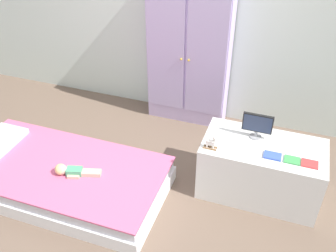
{
  "coord_description": "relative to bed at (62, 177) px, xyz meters",
  "views": [
    {
      "loc": [
        1.07,
        -2.09,
        2.45
      ],
      "look_at": [
        0.19,
        0.42,
        0.55
      ],
      "focal_mm": 40.37,
      "sensor_mm": 36.0,
      "label": 1
    }
  ],
  "objects": [
    {
      "name": "tv_monitor",
      "position": [
        1.56,
        0.62,
        0.53
      ],
      "size": [
        0.25,
        0.1,
        0.23
      ],
      "color": "#99999E",
      "rests_on": "tv_stand"
    },
    {
      "name": "ground_plane",
      "position": [
        0.63,
        0.07,
        -0.13
      ],
      "size": [
        10.0,
        10.0,
        0.02
      ],
      "primitive_type": "cube",
      "color": "brown"
    },
    {
      "name": "rocking_horse_toy",
      "position": [
        1.25,
        0.35,
        0.46
      ],
      "size": [
        0.11,
        0.04,
        0.13
      ],
      "color": "#8E6642",
      "rests_on": "tv_stand"
    },
    {
      "name": "book_blue",
      "position": [
        1.73,
        0.41,
        0.4
      ],
      "size": [
        0.14,
        0.09,
        0.01
      ],
      "primitive_type": "cube",
      "color": "blue",
      "rests_on": "tv_stand"
    },
    {
      "name": "book_green",
      "position": [
        1.88,
        0.41,
        0.4
      ],
      "size": [
        0.12,
        0.1,
        0.01
      ],
      "primitive_type": "cube",
      "color": "#429E51",
      "rests_on": "tv_stand"
    },
    {
      "name": "wardrobe",
      "position": [
        0.71,
        1.47,
        0.66
      ],
      "size": [
        0.86,
        0.28,
        1.56
      ],
      "color": "silver",
      "rests_on": "ground_plane"
    },
    {
      "name": "doll",
      "position": [
        0.13,
        -0.05,
        0.16
      ],
      "size": [
        0.39,
        0.18,
        0.1
      ],
      "color": "#4CA375",
      "rests_on": "bed"
    },
    {
      "name": "book_red",
      "position": [
        2.01,
        0.41,
        0.4
      ],
      "size": [
        0.13,
        0.1,
        0.01
      ],
      "primitive_type": "cube",
      "color": "#CC3838",
      "rests_on": "tv_stand"
    },
    {
      "name": "bed",
      "position": [
        0.0,
        0.0,
        0.0
      ],
      "size": [
        1.83,
        0.93,
        0.25
      ],
      "color": "white",
      "rests_on": "ground_plane"
    },
    {
      "name": "tv_stand",
      "position": [
        1.66,
        0.53,
        0.14
      ],
      "size": [
        1.0,
        0.53,
        0.52
      ],
      "primitive_type": "cube",
      "color": "silver",
      "rests_on": "ground_plane"
    }
  ]
}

